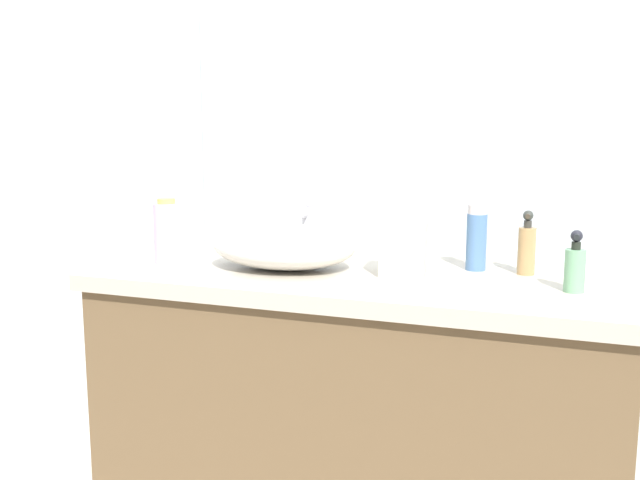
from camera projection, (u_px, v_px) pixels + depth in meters
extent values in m
cube|color=silver|center=(368.00, 109.00, 2.05)|extent=(6.00, 0.06, 2.60)
cube|color=brown|center=(357.00, 436.00, 1.85)|extent=(1.32, 0.56, 0.83)
cube|color=#B4A997|center=(359.00, 279.00, 1.78)|extent=(1.36, 0.60, 0.04)
cube|color=#B2BCC6|center=(391.00, 51.00, 1.96)|extent=(1.24, 0.01, 1.18)
ellipsoid|color=silver|center=(284.00, 246.00, 1.81)|extent=(0.39, 0.29, 0.12)
cylinder|color=silver|center=(307.00, 232.00, 1.97)|extent=(0.03, 0.03, 0.14)
cylinder|color=silver|center=(302.00, 213.00, 1.92)|extent=(0.03, 0.08, 0.03)
sphere|color=silver|center=(309.00, 203.00, 1.97)|extent=(0.03, 0.03, 0.03)
cylinder|color=#71A77C|center=(575.00, 271.00, 1.54)|extent=(0.05, 0.05, 0.10)
cylinder|color=black|center=(576.00, 246.00, 1.53)|extent=(0.02, 0.02, 0.02)
sphere|color=#21222A|center=(577.00, 236.00, 1.53)|extent=(0.03, 0.03, 0.03)
cylinder|color=black|center=(577.00, 237.00, 1.52)|extent=(0.01, 0.02, 0.01)
cylinder|color=silver|center=(167.00, 233.00, 1.89)|extent=(0.07, 0.07, 0.16)
cylinder|color=#D5B555|center=(166.00, 201.00, 1.87)|extent=(0.05, 0.05, 0.01)
cylinder|color=#486EA0|center=(476.00, 242.00, 1.79)|extent=(0.05, 0.05, 0.15)
cylinder|color=silver|center=(478.00, 209.00, 1.77)|extent=(0.05, 0.05, 0.02)
cylinder|color=#AA8151|center=(526.00, 251.00, 1.73)|extent=(0.04, 0.04, 0.12)
cylinder|color=#34322D|center=(528.00, 224.00, 1.72)|extent=(0.02, 0.02, 0.02)
sphere|color=#30332F|center=(528.00, 215.00, 1.72)|extent=(0.03, 0.03, 0.03)
cylinder|color=#3A3226|center=(528.00, 216.00, 1.71)|extent=(0.01, 0.02, 0.01)
cube|color=beige|center=(403.00, 249.00, 1.73)|extent=(0.12, 0.12, 0.13)
cone|color=white|center=(404.00, 216.00, 1.72)|extent=(0.06, 0.06, 0.04)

